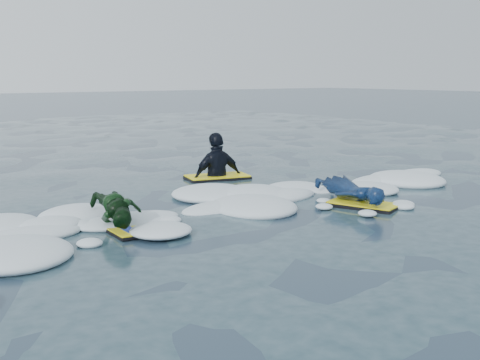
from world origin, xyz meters
TOP-DOWN VIEW (x-y plane):
  - ground at (0.00, 0.00)m, footprint 120.00×120.00m
  - foam_band at (0.00, 1.03)m, footprint 12.00×3.10m
  - prone_woman_unit at (1.90, 0.45)m, footprint 0.88×1.60m
  - prone_child_unit at (-1.50, 1.18)m, footprint 0.86×1.27m
  - waiting_rider_unit at (1.51, 3.44)m, footprint 1.27×0.89m

SIDE VIEW (x-z plane):
  - ground at x=0.00m, z-range 0.00..0.00m
  - foam_band at x=0.00m, z-range -0.15..0.15m
  - waiting_rider_unit at x=1.51m, z-range -0.85..0.88m
  - prone_woman_unit at x=1.90m, z-range 0.00..0.39m
  - prone_child_unit at x=-1.50m, z-range 0.00..0.46m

